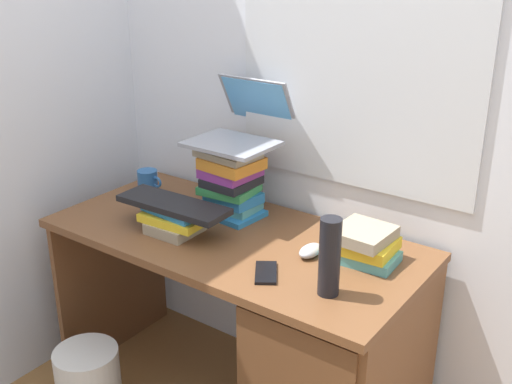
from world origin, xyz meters
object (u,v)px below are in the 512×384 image
object	(u,v)px
computer_mouse	(310,251)
book_stack_side	(363,244)
laptop	(243,127)
desk	(309,350)
mug	(148,180)
book_stack_keyboard_riser	(175,220)
book_stack_tall	(231,180)
water_bottle	(330,257)
cell_phone	(266,273)
keyboard	(173,205)

from	to	relation	value
computer_mouse	book_stack_side	bearing A→B (deg)	26.54
laptop	desk	bearing A→B (deg)	-27.54
mug	book_stack_keyboard_riser	bearing A→B (deg)	-32.51
book_stack_tall	book_stack_keyboard_riser	world-z (taller)	book_stack_tall
water_bottle	cell_phone	size ratio (longest dim) A/B	1.76
book_stack_keyboard_riser	water_bottle	size ratio (longest dim) A/B	1.01
computer_mouse	mug	bearing A→B (deg)	172.86
book_stack_side	computer_mouse	bearing A→B (deg)	-153.46
computer_mouse	mug	world-z (taller)	mug
computer_mouse	mug	distance (m)	0.85
laptop	computer_mouse	distance (m)	0.54
desk	laptop	distance (m)	0.82
book_stack_side	book_stack_tall	bearing A→B (deg)	176.21
book_stack_keyboard_riser	mug	size ratio (longest dim) A/B	2.04
book_stack_tall	water_bottle	world-z (taller)	book_stack_tall
book_stack_tall	computer_mouse	distance (m)	0.45
desk	water_bottle	bearing A→B (deg)	-43.53
desk	book_stack_keyboard_riser	distance (m)	0.64
water_bottle	book_stack_keyboard_riser	bearing A→B (deg)	175.71
book_stack_keyboard_riser	keyboard	distance (m)	0.06
book_stack_tall	keyboard	world-z (taller)	book_stack_tall
book_stack_keyboard_riser	book_stack_side	distance (m)	0.66
book_stack_tall	mug	size ratio (longest dim) A/B	2.30
computer_mouse	cell_phone	distance (m)	0.19
computer_mouse	cell_phone	world-z (taller)	computer_mouse
keyboard	computer_mouse	size ratio (longest dim) A/B	4.04
book_stack_side	keyboard	distance (m)	0.67
desk	mug	xyz separation A→B (m)	(-0.88, 0.16, 0.37)
book_stack_keyboard_riser	book_stack_side	xyz separation A→B (m)	(0.63, 0.20, 0.01)
book_stack_tall	keyboard	xyz separation A→B (m)	(-0.08, -0.23, -0.04)
book_stack_tall	keyboard	bearing A→B (deg)	-108.19
computer_mouse	cell_phone	size ratio (longest dim) A/B	0.76
desk	book_stack_tall	size ratio (longest dim) A/B	4.91
mug	cell_phone	world-z (taller)	mug
mug	book_stack_side	bearing A→B (deg)	-1.81
book_stack_tall	keyboard	distance (m)	0.25
laptop	book_stack_tall	bearing A→B (deg)	-93.98
book_stack_tall	laptop	xyz separation A→B (m)	(0.00, 0.07, 0.19)
desk	computer_mouse	distance (m)	0.35
mug	water_bottle	xyz separation A→B (m)	(1.01, -0.28, 0.08)
keyboard	computer_mouse	xyz separation A→B (m)	(0.49, 0.12, -0.08)
desk	book_stack_side	xyz separation A→B (m)	(0.11, 0.12, 0.38)
laptop	book_stack_side	bearing A→B (deg)	-10.91
book_stack_side	keyboard	xyz separation A→B (m)	(-0.64, -0.19, 0.05)
keyboard	mug	size ratio (longest dim) A/B	3.55
book_stack_side	cell_phone	bearing A→B (deg)	-126.94
laptop	water_bottle	size ratio (longest dim) A/B	1.46
desk	book_stack_side	world-z (taller)	book_stack_side
book_stack_tall	laptop	distance (m)	0.20
desk	keyboard	distance (m)	0.68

